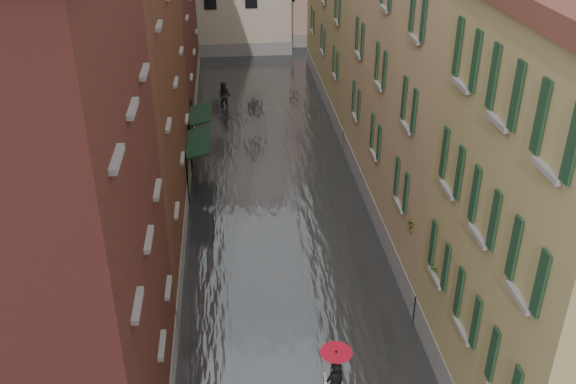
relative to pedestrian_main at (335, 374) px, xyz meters
name	(u,v)px	position (x,y,z in m)	size (l,w,h in m)	color
ground	(305,376)	(-0.71, 1.26, -1.25)	(120.00, 120.00, 0.00)	#525254
floodwater	(273,180)	(-0.71, 14.26, -1.15)	(10.00, 60.00, 0.20)	#404347
building_left_near	(12,249)	(-7.71, -0.74, 5.25)	(6.00, 8.00, 13.00)	maroon
building_left_mid	(95,93)	(-7.71, 10.26, 5.00)	(6.00, 14.00, 12.50)	brown
building_right_mid	(455,76)	(6.29, 10.26, 5.25)	(6.00, 14.00, 13.00)	tan
building_right_far	(373,9)	(6.29, 25.26, 4.50)	(6.00, 16.00, 11.50)	#97844E
awning_near	(198,143)	(-4.19, 13.72, 1.23)	(1.09, 3.25, 2.80)	black
awning_far	(199,115)	(-4.20, 17.18, 1.21)	(1.09, 2.71, 2.80)	black
window_planters	(449,280)	(3.41, 1.08, 2.26)	(0.59, 8.65, 0.84)	brown
pedestrian_main	(335,374)	(0.00, 0.00, 0.00)	(0.95, 0.95, 2.06)	black
pedestrian_far	(224,96)	(-2.93, 24.20, -0.37)	(0.85, 0.67, 1.76)	black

